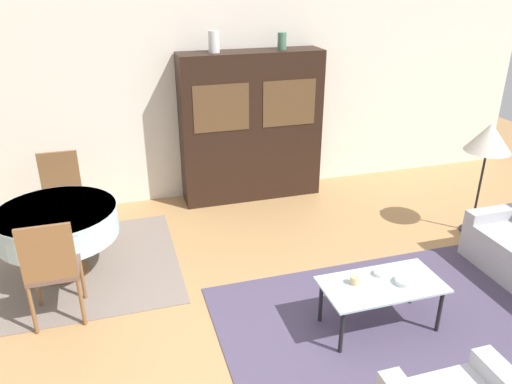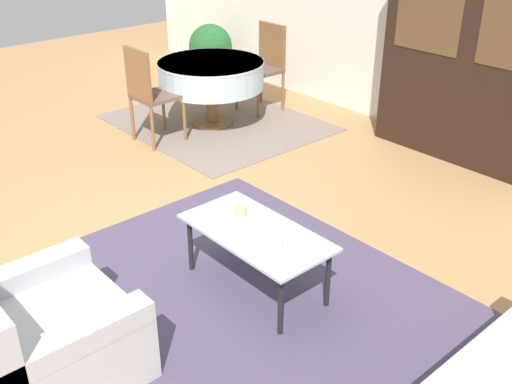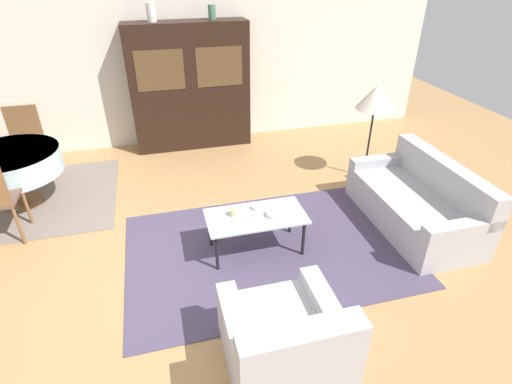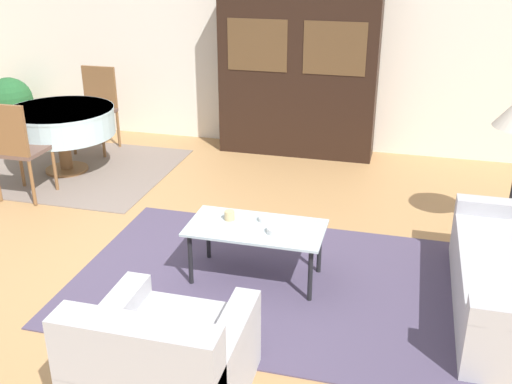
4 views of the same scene
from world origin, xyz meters
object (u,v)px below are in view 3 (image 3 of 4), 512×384
cup (233,212)px  bowl (275,214)px  armchair (286,342)px  dining_table (11,163)px  vase_tall (151,12)px  coffee_table (256,219)px  floor_lamp (376,99)px  dining_chair_far (25,138)px  bowl_small (258,207)px  vase_short (212,12)px  display_cabinet (190,87)px  couch (417,203)px

cup → bowl: bearing=-15.8°
cup → bowl: (0.42, -0.12, -0.01)m
armchair → dining_table: armchair is taller
dining_table → vase_tall: vase_tall is taller
coffee_table → floor_lamp: bearing=32.3°
dining_chair_far → bowl: (2.91, -2.60, -0.11)m
armchair → floor_lamp: floor_lamp is taller
armchair → dining_table: bearing=128.7°
bowl → bowl_small: size_ratio=1.43×
coffee_table → cup: 0.26m
vase_tall → vase_short: 0.89m
dining_chair_far → coffee_table: bearing=136.9°
display_cabinet → bowl: size_ratio=11.18×
couch → armchair: bearing=124.6°
couch → armchair: couch is taller
armchair → dining_chair_far: dining_chair_far is taller
armchair → dining_table: size_ratio=0.76×
cup → bowl_small: bearing=10.8°
vase_short → cup: bearing=-96.9°
couch → cup: size_ratio=21.49×
coffee_table → bowl: size_ratio=5.93×
vase_short → coffee_table: bearing=-92.5°
bowl → armchair: bearing=-103.7°
dining_chair_far → cup: (2.49, -2.48, -0.09)m
bowl_small → vase_short: bearing=88.4°
armchair → floor_lamp: size_ratio=0.66×
display_cabinet → floor_lamp: size_ratio=1.46×
cup → bowl_small: 0.29m
couch → cup: couch is taller
armchair → bowl: bearing=76.3°
dining_chair_far → cup: bearing=135.1°
couch → vase_tall: bearing=41.9°
vase_tall → dining_table: bearing=-145.5°
bowl_small → dining_table: bearing=150.0°
display_cabinet → vase_tall: 1.22m
dining_table → cup: (2.49, -1.66, -0.10)m
dining_chair_far → vase_tall: vase_tall is taller
dining_table → bowl: (2.91, -1.77, -0.11)m
floor_lamp → cup: 2.62m
couch → display_cabinet: size_ratio=0.87×
dining_chair_far → bowl: size_ratio=5.76×
cup → vase_short: bearing=83.1°
dining_table → vase_short: 3.50m
couch → dining_table: bearing=70.1°
dining_chair_far → vase_short: bearing=-169.5°
floor_lamp → vase_tall: 3.43m
coffee_table → vase_tall: (-0.75, 3.07, 1.71)m
couch → bowl_small: bearing=86.7°
coffee_table → dining_table: size_ratio=0.88×
couch → vase_short: size_ratio=8.23×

